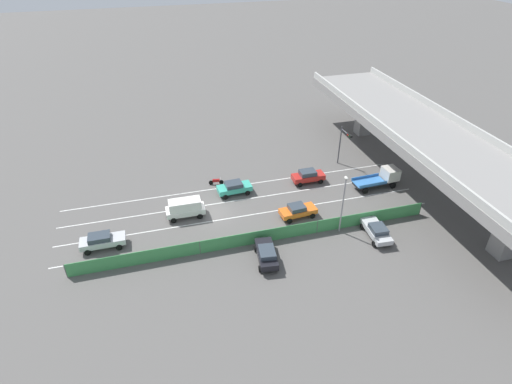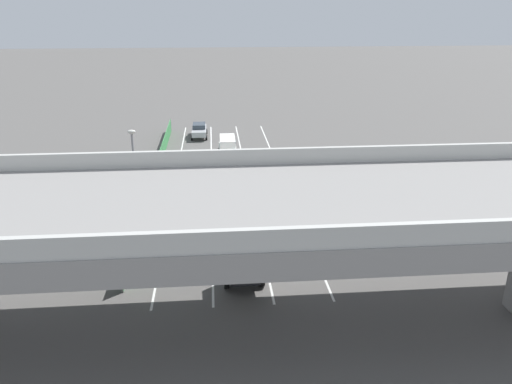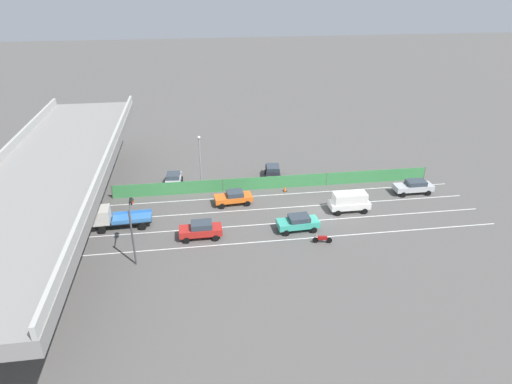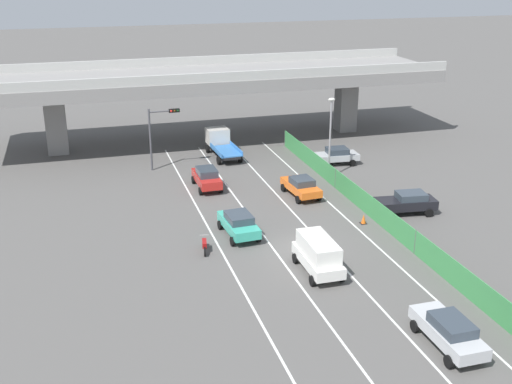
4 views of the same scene
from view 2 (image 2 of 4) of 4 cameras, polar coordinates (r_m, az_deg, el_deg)
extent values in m
plane|color=#565451|center=(51.10, -3.20, 2.84)|extent=(300.00, 300.00, 0.00)
cube|color=silver|center=(48.15, 3.00, 1.71)|extent=(0.14, 43.10, 0.01)
cube|color=silver|center=(47.81, -1.03, 1.60)|extent=(0.14, 43.10, 0.01)
cube|color=silver|center=(47.71, -5.09, 1.48)|extent=(0.14, 43.10, 0.01)
cube|color=silver|center=(47.85, -9.14, 1.35)|extent=(0.14, 43.10, 0.01)
cube|color=gray|center=(23.41, -1.20, -2.17)|extent=(47.80, 10.95, 1.22)
cube|color=#B2B2AD|center=(27.99, -1.94, 4.00)|extent=(47.80, 0.30, 0.90)
cube|color=#B2B2AD|center=(18.20, -0.10, -5.50)|extent=(47.80, 0.30, 0.90)
cube|color=#3D8E4C|center=(47.77, -11.36, 2.20)|extent=(0.06, 39.10, 1.64)
cylinder|color=#4C514C|center=(66.53, -9.70, 7.52)|extent=(0.10, 0.10, 1.64)
cylinder|color=#4C514C|center=(53.96, -10.68, 4.38)|extent=(0.10, 0.10, 1.64)
cylinder|color=#4C514C|center=(41.67, -12.24, -0.63)|extent=(0.10, 0.10, 1.64)
cylinder|color=#4C514C|center=(30.02, -15.08, -9.68)|extent=(0.10, 0.10, 1.64)
cube|color=orange|center=(42.29, -7.47, -0.08)|extent=(2.14, 4.43, 0.58)
cube|color=#333D47|center=(42.28, -7.52, 0.71)|extent=(1.72, 1.94, 0.53)
cylinder|color=black|center=(41.12, -6.10, -1.30)|extent=(0.27, 0.66, 0.64)
cylinder|color=black|center=(41.07, -8.60, -1.45)|extent=(0.27, 0.66, 0.64)
cylinder|color=black|center=(43.84, -6.36, 0.11)|extent=(0.27, 0.66, 0.64)
cylinder|color=black|center=(43.80, -8.71, -0.03)|extent=(0.27, 0.66, 0.64)
cube|color=red|center=(38.82, 2.50, -1.76)|extent=(1.76, 4.27, 0.69)
cube|color=#333D47|center=(38.69, 2.49, -0.82)|extent=(1.53, 2.10, 0.58)
cylinder|color=black|center=(37.83, 4.08, -3.25)|extent=(0.23, 0.64, 0.64)
cylinder|color=black|center=(37.60, 1.49, -3.36)|extent=(0.23, 0.64, 0.64)
cylinder|color=black|center=(40.45, 3.42, -1.60)|extent=(0.23, 0.64, 0.64)
cylinder|color=black|center=(40.24, 1.00, -1.69)|extent=(0.23, 0.64, 0.64)
cube|color=silver|center=(54.26, -3.25, 4.81)|extent=(1.88, 4.49, 0.68)
cube|color=silver|center=(54.03, -3.27, 5.69)|extent=(1.65, 3.69, 1.05)
cylinder|color=black|center=(52.97, -2.20, 3.86)|extent=(0.23, 0.64, 0.64)
cylinder|color=black|center=(52.93, -4.20, 3.81)|extent=(0.23, 0.64, 0.64)
cylinder|color=black|center=(55.89, -2.34, 4.76)|extent=(0.23, 0.64, 0.64)
cylinder|color=black|center=(55.85, -4.23, 4.71)|extent=(0.23, 0.64, 0.64)
cube|color=teal|center=(48.16, 0.88, 2.74)|extent=(2.08, 4.41, 0.64)
cube|color=#333D47|center=(48.08, 0.87, 3.44)|extent=(1.72, 2.17, 0.52)
cylinder|color=black|center=(47.09, 2.26, 1.69)|extent=(0.26, 0.65, 0.64)
cylinder|color=black|center=(46.80, 0.07, 1.59)|extent=(0.26, 0.65, 0.64)
cylinder|color=black|center=(49.82, 1.64, 2.78)|extent=(0.26, 0.65, 0.64)
cylinder|color=black|center=(49.55, -0.43, 2.68)|extent=(0.26, 0.65, 0.64)
cube|color=#B7BABC|center=(63.09, -6.49, 6.96)|extent=(1.75, 4.64, 0.65)
cube|color=#333D47|center=(63.22, -6.51, 7.53)|extent=(1.54, 2.23, 0.53)
cylinder|color=black|center=(61.66, -5.69, 6.20)|extent=(0.22, 0.64, 0.64)
cylinder|color=black|center=(61.71, -7.32, 6.15)|extent=(0.22, 0.64, 0.64)
cylinder|color=black|center=(64.72, -5.67, 6.90)|extent=(0.22, 0.64, 0.64)
cylinder|color=black|center=(64.77, -7.22, 6.84)|extent=(0.22, 0.64, 0.64)
cube|color=black|center=(31.36, -1.77, -7.71)|extent=(1.95, 6.01, 0.25)
cube|color=beige|center=(29.12, -1.35, -8.11)|extent=(2.17, 1.88, 1.51)
cube|color=#3875BC|center=(32.13, -1.95, -6.62)|extent=(2.27, 4.10, 0.10)
cube|color=#3875BC|center=(32.14, -0.17, -6.21)|extent=(0.27, 4.01, 0.38)
cube|color=#3875BC|center=(31.97, -3.76, -6.42)|extent=(0.27, 4.01, 0.38)
cylinder|color=black|center=(29.89, 0.67, -9.96)|extent=(0.30, 0.81, 0.80)
cylinder|color=black|center=(29.70, -3.38, -10.22)|extent=(0.30, 0.81, 0.80)
cylinder|color=black|center=(33.40, -0.34, -6.46)|extent=(0.30, 0.81, 0.80)
cylinder|color=black|center=(33.22, -3.93, -6.66)|extent=(0.30, 0.81, 0.80)
cylinder|color=black|center=(49.74, 3.82, 2.68)|extent=(0.21, 0.61, 0.60)
cylinder|color=black|center=(51.03, 3.86, 3.15)|extent=(0.21, 0.61, 0.60)
cube|color=maroon|center=(50.30, 3.85, 3.22)|extent=(0.44, 0.95, 0.36)
cylinder|color=#B2B2B2|center=(49.66, 3.84, 3.40)|extent=(0.60, 0.14, 0.03)
cube|color=black|center=(48.34, -14.62, 2.15)|extent=(4.66, 2.33, 0.68)
cube|color=#333D47|center=(48.28, -15.14, 2.82)|extent=(2.27, 1.82, 0.50)
cylinder|color=black|center=(48.90, -12.58, 1.92)|extent=(0.66, 0.30, 0.64)
cylinder|color=black|center=(47.27, -13.10, 1.23)|extent=(0.66, 0.30, 0.64)
cylinder|color=black|center=(49.76, -15.97, 1.94)|extent=(0.66, 0.30, 0.64)
cylinder|color=black|center=(48.16, -16.60, 1.25)|extent=(0.66, 0.30, 0.64)
cube|color=#B2B5B7|center=(36.67, -16.90, -4.19)|extent=(4.69, 2.13, 0.57)
cube|color=#333D47|center=(36.55, -17.52, -3.40)|extent=(1.98, 1.73, 0.53)
cylinder|color=black|center=(37.26, -14.16, -4.26)|extent=(0.65, 0.26, 0.64)
cylinder|color=black|center=(35.67, -14.79, -5.48)|extent=(0.65, 0.26, 0.64)
cylinder|color=black|center=(38.09, -18.74, -4.19)|extent=(0.65, 0.26, 0.64)
cylinder|color=black|center=(36.53, -19.55, -5.38)|extent=(0.65, 0.26, 0.64)
cylinder|color=#47474C|center=(33.30, 10.34, -2.31)|extent=(0.18, 0.18, 5.63)
cylinder|color=#47474C|center=(32.06, 8.48, 1.71)|extent=(2.52, 0.22, 0.12)
cube|color=black|center=(31.80, 6.73, 1.64)|extent=(0.97, 0.32, 0.32)
sphere|color=red|center=(32.02, 7.18, 1.75)|extent=(0.20, 0.20, 0.20)
sphere|color=#3B2806|center=(31.95, 6.66, 1.73)|extent=(0.20, 0.20, 0.20)
sphere|color=black|center=(31.88, 6.13, 1.71)|extent=(0.20, 0.20, 0.20)
cylinder|color=gray|center=(38.53, -13.58, 1.55)|extent=(0.16, 0.16, 6.76)
ellipsoid|color=silver|center=(37.55, -14.03, 6.69)|extent=(0.60, 0.36, 0.28)
cone|color=orange|center=(48.78, -10.02, 2.11)|extent=(0.36, 0.36, 0.71)
cube|color=black|center=(48.89, -9.99, 1.73)|extent=(0.47, 0.47, 0.03)
camera|label=1|loc=(68.50, -45.17, 26.57)|focal=29.24mm
camera|label=3|loc=(57.23, 50.48, 22.39)|focal=31.64mm
camera|label=4|loc=(85.47, 5.38, 22.23)|focal=44.19mm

